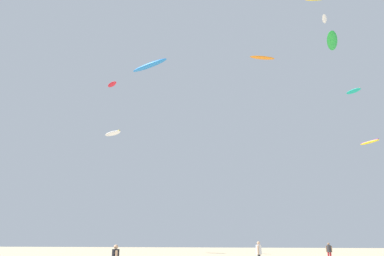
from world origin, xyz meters
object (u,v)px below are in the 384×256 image
(kite_aloft_0, at_px, (324,19))
(kite_aloft_3, at_px, (113,133))
(kite_aloft_7, at_px, (112,84))
(person_midground, at_px, (259,252))
(person_left, at_px, (329,250))
(kite_aloft_9, at_px, (370,142))
(kite_aloft_5, at_px, (332,41))
(kite_aloft_2, at_px, (262,58))
(kite_aloft_8, at_px, (354,91))
(kite_aloft_4, at_px, (149,65))

(kite_aloft_0, height_order, kite_aloft_3, kite_aloft_0)
(kite_aloft_7, bearing_deg, person_midground, -45.49)
(person_left, relative_size, kite_aloft_9, 0.61)
(kite_aloft_5, bearing_deg, kite_aloft_2, 147.39)
(person_midground, height_order, kite_aloft_3, kite_aloft_3)
(kite_aloft_0, relative_size, kite_aloft_5, 0.58)
(kite_aloft_8, bearing_deg, kite_aloft_9, -104.13)
(person_midground, distance_m, kite_aloft_2, 19.21)
(kite_aloft_2, distance_m, kite_aloft_7, 24.52)
(kite_aloft_3, bearing_deg, kite_aloft_5, -35.39)
(kite_aloft_7, height_order, kite_aloft_9, kite_aloft_7)
(person_midground, distance_m, kite_aloft_9, 22.06)
(kite_aloft_0, bearing_deg, kite_aloft_7, 165.90)
(person_midground, xyz_separation_m, kite_aloft_4, (-8.93, 1.81, 16.02))
(kite_aloft_0, height_order, kite_aloft_4, kite_aloft_0)
(kite_aloft_8, distance_m, kite_aloft_9, 15.33)
(person_left, xyz_separation_m, kite_aloft_3, (-25.12, 13.86, 15.31))
(kite_aloft_4, relative_size, kite_aloft_9, 1.64)
(kite_aloft_4, distance_m, kite_aloft_8, 34.24)
(person_left, relative_size, kite_aloft_5, 0.43)
(person_left, bearing_deg, kite_aloft_3, 67.78)
(kite_aloft_3, xyz_separation_m, kite_aloft_8, (34.93, 3.72, 6.32))
(kite_aloft_9, bearing_deg, kite_aloft_3, 167.45)
(kite_aloft_3, relative_size, kite_aloft_8, 1.46)
(kite_aloft_7, bearing_deg, kite_aloft_5, -32.92)
(kite_aloft_2, distance_m, kite_aloft_8, 23.85)
(person_midground, xyz_separation_m, kite_aloft_3, (-18.72, 20.69, 15.19))
(person_left, distance_m, kite_aloft_3, 32.52)
(kite_aloft_2, bearing_deg, person_midground, -105.40)
(kite_aloft_0, bearing_deg, kite_aloft_3, 162.82)
(kite_aloft_2, height_order, kite_aloft_8, kite_aloft_8)
(kite_aloft_9, bearing_deg, person_left, -136.58)
(kite_aloft_0, relative_size, kite_aloft_4, 0.50)
(person_midground, bearing_deg, kite_aloft_0, 66.73)
(kite_aloft_3, bearing_deg, kite_aloft_2, -36.15)
(kite_aloft_3, relative_size, kite_aloft_9, 1.33)
(kite_aloft_0, relative_size, kite_aloft_3, 0.62)
(kite_aloft_0, height_order, kite_aloft_8, kite_aloft_0)
(kite_aloft_2, relative_size, kite_aloft_8, 1.16)
(kite_aloft_7, bearing_deg, kite_aloft_9, -9.72)
(kite_aloft_0, height_order, kite_aloft_7, kite_aloft_0)
(kite_aloft_0, bearing_deg, kite_aloft_2, -143.43)
(kite_aloft_4, xyz_separation_m, kite_aloft_5, (16.34, 0.31, 1.57))
(person_left, height_order, kite_aloft_0, kite_aloft_0)
(kite_aloft_5, xyz_separation_m, kite_aloft_9, (6.05, 11.40, -6.51))
(person_left, distance_m, kite_aloft_8, 29.55)
(person_left, xyz_separation_m, kite_aloft_7, (-25.10, 12.20, 22.20))
(kite_aloft_9, bearing_deg, kite_aloft_8, 75.87)
(kite_aloft_5, xyz_separation_m, kite_aloft_7, (-26.12, 16.91, 4.49))
(kite_aloft_3, bearing_deg, person_midground, -47.85)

